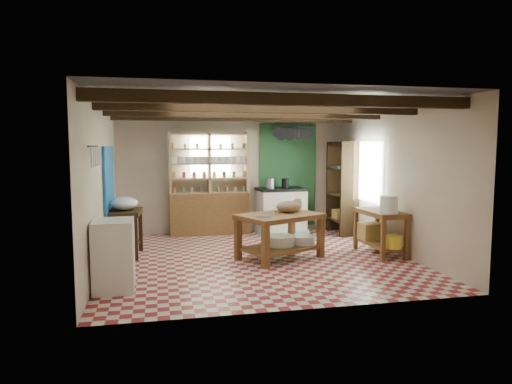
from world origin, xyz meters
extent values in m
cube|color=maroon|center=(0.00, 0.00, -0.01)|extent=(5.00, 5.00, 0.02)
cube|color=#4D4D52|center=(0.00, 0.00, 2.60)|extent=(5.00, 5.00, 0.02)
cube|color=beige|center=(0.00, 2.50, 1.30)|extent=(5.00, 0.04, 2.60)
cube|color=beige|center=(0.00, -2.50, 1.30)|extent=(5.00, 0.04, 2.60)
cube|color=beige|center=(-2.50, 0.00, 1.30)|extent=(0.04, 5.00, 2.60)
cube|color=beige|center=(2.50, 0.00, 1.30)|extent=(0.04, 5.00, 2.60)
cube|color=#322211|center=(0.00, 0.00, 2.48)|extent=(5.00, 3.80, 0.15)
cube|color=#1660A9|center=(-2.47, 0.90, 1.10)|extent=(0.04, 1.40, 1.60)
cube|color=#1F4F28|center=(1.25, 2.47, 1.25)|extent=(1.30, 0.04, 2.30)
cube|color=beige|center=(-0.50, 2.48, 1.70)|extent=(0.90, 0.02, 0.80)
cube|color=beige|center=(2.48, 1.00, 1.40)|extent=(0.02, 1.30, 1.20)
cube|color=black|center=(-2.44, -1.20, 1.78)|extent=(0.06, 0.90, 0.28)
cube|color=black|center=(1.25, 2.05, 2.18)|extent=(0.86, 0.12, 0.36)
cube|color=tan|center=(-0.55, 2.31, 1.10)|extent=(1.70, 0.34, 2.20)
cube|color=#322211|center=(2.28, 1.80, 1.00)|extent=(0.40, 0.86, 2.00)
cube|color=brown|center=(0.37, -0.07, 0.38)|extent=(1.59, 1.37, 0.76)
cube|color=silver|center=(1.00, 2.15, 0.50)|extent=(1.06, 0.75, 0.99)
cube|color=#322211|center=(-2.20, 0.66, 0.40)|extent=(0.61, 0.83, 0.80)
cube|color=white|center=(-2.22, -1.25, 0.47)|extent=(0.52, 0.63, 0.93)
cube|color=brown|center=(2.18, -0.16, 0.39)|extent=(0.58, 1.11, 0.78)
ellipsoid|color=#977A58|center=(0.58, 0.08, 0.86)|extent=(0.57, 0.54, 0.20)
cylinder|color=#A6A4AC|center=(0.08, -0.26, 0.77)|extent=(0.40, 0.40, 0.02)
cylinder|color=white|center=(0.40, 0.00, 0.29)|extent=(0.66, 0.66, 0.17)
cylinder|color=white|center=(0.83, 0.03, 0.28)|extent=(0.56, 0.56, 0.15)
cylinder|color=#A6A4AC|center=(0.75, 2.13, 1.10)|extent=(0.20, 0.20, 0.21)
cylinder|color=black|center=(1.10, 2.16, 1.09)|extent=(0.17, 0.17, 0.20)
ellipsoid|color=white|center=(-2.20, 0.66, 0.92)|extent=(0.50, 0.50, 0.23)
cylinder|color=white|center=(2.14, -0.51, 0.93)|extent=(0.31, 0.31, 0.30)
cube|color=#AA8B44|center=(2.17, 0.14, 0.35)|extent=(0.44, 0.35, 0.30)
cylinder|color=gold|center=(2.20, -0.61, 0.31)|extent=(0.30, 0.30, 0.21)
camera|label=1|loc=(-1.63, -7.43, 1.91)|focal=32.00mm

